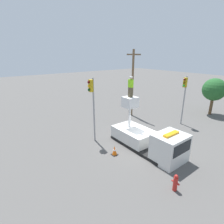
{
  "coord_description": "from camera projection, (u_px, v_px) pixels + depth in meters",
  "views": [
    {
      "loc": [
        9.14,
        -10.03,
        7.58
      ],
      "look_at": [
        -2.42,
        -1.32,
        2.7
      ],
      "focal_mm": 28.0,
      "sensor_mm": 36.0,
      "label": 1
    }
  ],
  "objects": [
    {
      "name": "traffic_light_pole",
      "position": [
        92.0,
        98.0,
        14.67
      ],
      "size": [
        0.34,
        0.57,
        5.71
      ],
      "color": "gray",
      "rests_on": "ground"
    },
    {
      "name": "traffic_light_across",
      "position": [
        184.0,
        91.0,
        18.52
      ],
      "size": [
        0.34,
        0.57,
        5.34
      ],
      "color": "gray",
      "rests_on": "ground"
    },
    {
      "name": "fire_hydrant",
      "position": [
        175.0,
        183.0,
        10.03
      ],
      "size": [
        0.5,
        0.26,
        1.07
      ],
      "color": "#B2231E",
      "rests_on": "ground"
    },
    {
      "name": "traffic_cone_rear",
      "position": [
        115.0,
        128.0,
        17.96
      ],
      "size": [
        0.43,
        0.43,
        0.62
      ],
      "color": "black",
      "rests_on": "ground"
    },
    {
      "name": "bucket_truck",
      "position": [
        147.0,
        139.0,
        14.33
      ],
      "size": [
        6.51,
        2.42,
        4.02
      ],
      "color": "black",
      "rests_on": "ground"
    },
    {
      "name": "tree_right_bg",
      "position": [
        214.0,
        90.0,
        21.89
      ],
      "size": [
        2.81,
        2.81,
        4.68
      ],
      "color": "brown",
      "rests_on": "ground"
    },
    {
      "name": "worker",
      "position": [
        131.0,
        87.0,
        14.68
      ],
      "size": [
        0.4,
        0.26,
        1.75
      ],
      "color": "brown",
      "rests_on": "bucket_truck"
    },
    {
      "name": "traffic_cone_curbside",
      "position": [
        115.0,
        151.0,
        13.64
      ],
      "size": [
        0.46,
        0.46,
        0.76
      ],
      "color": "black",
      "rests_on": "ground"
    },
    {
      "name": "utility_pole",
      "position": [
        133.0,
        81.0,
        21.21
      ],
      "size": [
        2.2,
        0.26,
        8.05
      ],
      "color": "brown",
      "rests_on": "ground"
    },
    {
      "name": "ground_plane",
      "position": [
        141.0,
        146.0,
        15.06
      ],
      "size": [
        120.0,
        120.0,
        0.0
      ],
      "primitive_type": "plane",
      "color": "#565451"
    }
  ]
}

